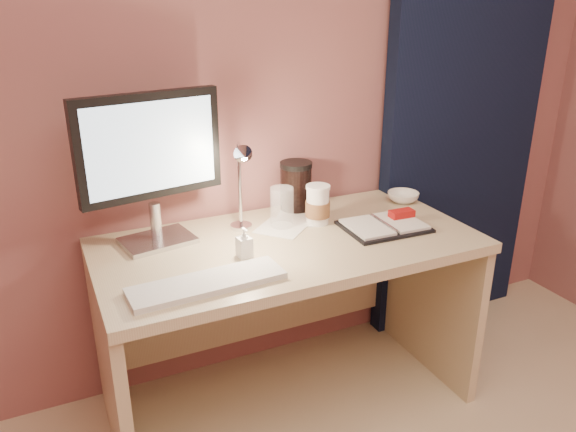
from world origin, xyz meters
name	(u,v)px	position (x,y,z in m)	size (l,w,h in m)	color
room	(449,98)	(0.95, 1.69, 1.14)	(3.50, 3.50, 3.50)	#C6B28E
desk	(281,286)	(0.00, 1.45, 0.50)	(1.40, 0.70, 0.73)	#BFB087
monitor	(150,156)	(-0.44, 1.56, 1.06)	(0.51, 0.22, 0.55)	silver
keyboard	(207,283)	(-0.38, 1.17, 0.74)	(0.49, 0.14, 0.02)	silver
planner	(386,225)	(0.40, 1.33, 0.74)	(0.32, 0.25, 0.05)	black
paper_a	(281,228)	(0.02, 1.50, 0.73)	(0.17, 0.17, 0.00)	silver
paper_b	(374,233)	(0.32, 1.30, 0.73)	(0.14, 0.14, 0.00)	silver
paper_c	(296,219)	(0.12, 1.56, 0.73)	(0.16, 0.16, 0.00)	silver
coffee_cup	(318,206)	(0.18, 1.49, 0.80)	(0.10, 0.10, 0.16)	white
clear_cup	(282,207)	(0.03, 1.52, 0.81)	(0.09, 0.09, 0.16)	white
bowl	(403,197)	(0.63, 1.55, 0.75)	(0.14, 0.14, 0.04)	silver
lotion_bottle	(244,242)	(-0.20, 1.32, 0.78)	(0.05, 0.05, 0.11)	white
dark_jar	(296,188)	(0.17, 1.67, 0.82)	(0.13, 0.13, 0.18)	black
desk_lamp	(253,178)	(-0.10, 1.48, 0.96)	(0.11, 0.22, 0.36)	silver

